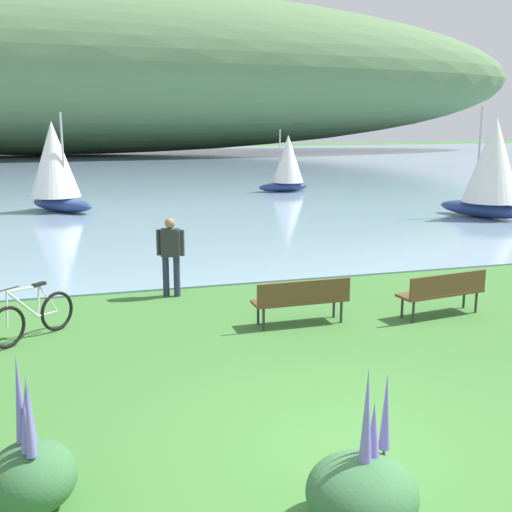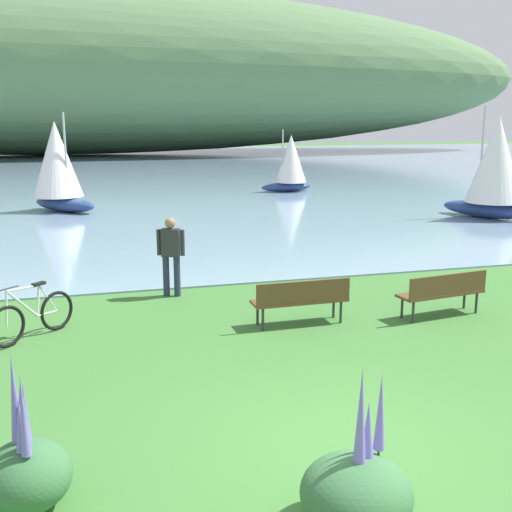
{
  "view_description": "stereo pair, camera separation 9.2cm",
  "coord_description": "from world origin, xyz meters",
  "px_view_note": "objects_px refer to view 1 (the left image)",
  "views": [
    {
      "loc": [
        -2.82,
        -5.98,
        3.69
      ],
      "look_at": [
        0.56,
        5.91,
        1.0
      ],
      "focal_mm": 43.25,
      "sensor_mm": 36.0,
      "label": 1
    },
    {
      "loc": [
        -2.74,
        -6.0,
        3.69
      ],
      "look_at": [
        0.56,
        5.91,
        1.0
      ],
      "focal_mm": 43.25,
      "sensor_mm": 36.0,
      "label": 2
    }
  ],
  "objects_px": {
    "park_bench_near_camera": "(302,298)",
    "person_at_shoreline": "(171,252)",
    "sailboat_nearest_to_shore": "(287,162)",
    "sailboat_toward_hillside": "(492,166)",
    "park_bench_further_along": "(443,290)",
    "bicycle_leaning_near_bench": "(33,317)",
    "sailboat_far_off": "(55,165)"
  },
  "relations": [
    {
      "from": "person_at_shoreline",
      "to": "sailboat_far_off",
      "type": "relative_size",
      "value": 0.42
    },
    {
      "from": "bicycle_leaning_near_bench",
      "to": "sailboat_nearest_to_shore",
      "type": "relative_size",
      "value": 0.41
    },
    {
      "from": "sailboat_nearest_to_shore",
      "to": "park_bench_near_camera",
      "type": "bearing_deg",
      "value": -108.07
    },
    {
      "from": "park_bench_further_along",
      "to": "sailboat_nearest_to_shore",
      "type": "relative_size",
      "value": 0.56
    },
    {
      "from": "park_bench_further_along",
      "to": "sailboat_far_off",
      "type": "distance_m",
      "value": 18.6
    },
    {
      "from": "park_bench_further_along",
      "to": "sailboat_toward_hillside",
      "type": "height_order",
      "value": "sailboat_toward_hillside"
    },
    {
      "from": "park_bench_further_along",
      "to": "sailboat_toward_hillside",
      "type": "bearing_deg",
      "value": 50.31
    },
    {
      "from": "park_bench_near_camera",
      "to": "sailboat_toward_hillside",
      "type": "height_order",
      "value": "sailboat_toward_hillside"
    },
    {
      "from": "person_at_shoreline",
      "to": "sailboat_far_off",
      "type": "height_order",
      "value": "sailboat_far_off"
    },
    {
      "from": "park_bench_near_camera",
      "to": "person_at_shoreline",
      "type": "height_order",
      "value": "person_at_shoreline"
    },
    {
      "from": "person_at_shoreline",
      "to": "sailboat_toward_hillside",
      "type": "bearing_deg",
      "value": 29.14
    },
    {
      "from": "park_bench_further_along",
      "to": "person_at_shoreline",
      "type": "xyz_separation_m",
      "value": [
        -4.84,
        2.86,
        0.46
      ]
    },
    {
      "from": "park_bench_near_camera",
      "to": "park_bench_further_along",
      "type": "xyz_separation_m",
      "value": [
        2.81,
        -0.25,
        0.0
      ]
    },
    {
      "from": "park_bench_further_along",
      "to": "bicycle_leaning_near_bench",
      "type": "relative_size",
      "value": 1.38
    },
    {
      "from": "sailboat_nearest_to_shore",
      "to": "sailboat_toward_hillside",
      "type": "xyz_separation_m",
      "value": [
        4.49,
        -11.08,
        0.45
      ]
    },
    {
      "from": "bicycle_leaning_near_bench",
      "to": "sailboat_toward_hillside",
      "type": "height_order",
      "value": "sailboat_toward_hillside"
    },
    {
      "from": "park_bench_near_camera",
      "to": "park_bench_further_along",
      "type": "bearing_deg",
      "value": -5.11
    },
    {
      "from": "park_bench_near_camera",
      "to": "park_bench_further_along",
      "type": "distance_m",
      "value": 2.82
    },
    {
      "from": "park_bench_near_camera",
      "to": "park_bench_further_along",
      "type": "height_order",
      "value": "same"
    },
    {
      "from": "park_bench_further_along",
      "to": "sailboat_far_off",
      "type": "xyz_separation_m",
      "value": [
        -7.59,
        16.92,
        1.42
      ]
    },
    {
      "from": "person_at_shoreline",
      "to": "sailboat_far_off",
      "type": "xyz_separation_m",
      "value": [
        -2.75,
        14.05,
        0.97
      ]
    },
    {
      "from": "person_at_shoreline",
      "to": "sailboat_nearest_to_shore",
      "type": "distance_m",
      "value": 20.61
    },
    {
      "from": "sailboat_far_off",
      "to": "sailboat_nearest_to_shore",
      "type": "bearing_deg",
      "value": 21.11
    },
    {
      "from": "bicycle_leaning_near_bench",
      "to": "person_at_shoreline",
      "type": "xyz_separation_m",
      "value": [
        2.7,
        2.04,
        0.58
      ]
    },
    {
      "from": "sailboat_nearest_to_shore",
      "to": "sailboat_far_off",
      "type": "distance_m",
      "value": 12.53
    },
    {
      "from": "bicycle_leaning_near_bench",
      "to": "sailboat_nearest_to_shore",
      "type": "distance_m",
      "value": 23.69
    },
    {
      "from": "sailboat_toward_hillside",
      "to": "bicycle_leaning_near_bench",
      "type": "bearing_deg",
      "value": -149.44
    },
    {
      "from": "sailboat_far_off",
      "to": "person_at_shoreline",
      "type": "bearing_deg",
      "value": -78.93
    },
    {
      "from": "park_bench_near_camera",
      "to": "sailboat_far_off",
      "type": "xyz_separation_m",
      "value": [
        -4.78,
        16.66,
        1.42
      ]
    },
    {
      "from": "person_at_shoreline",
      "to": "park_bench_further_along",
      "type": "bearing_deg",
      "value": -30.61
    },
    {
      "from": "park_bench_near_camera",
      "to": "sailboat_toward_hillside",
      "type": "xyz_separation_m",
      "value": [
        11.4,
        10.1,
        1.52
      ]
    },
    {
      "from": "bicycle_leaning_near_bench",
      "to": "sailboat_far_off",
      "type": "height_order",
      "value": "sailboat_far_off"
    }
  ]
}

